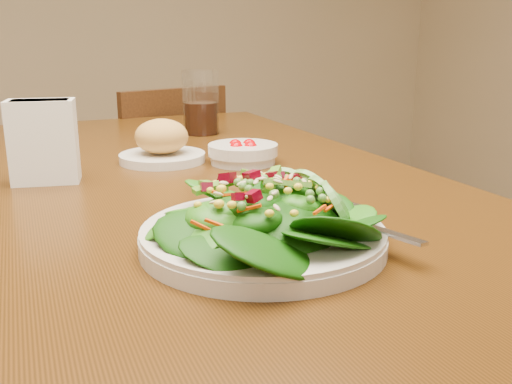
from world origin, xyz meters
TOP-DOWN VIEW (x-y plane):
  - dining_table at (0.00, 0.00)m, footprint 0.90×1.40m
  - chair_far at (0.20, 0.86)m, footprint 0.47×0.47m
  - salad_plate at (0.05, -0.39)m, footprint 0.28×0.28m
  - bread_plate at (0.04, 0.10)m, footprint 0.16×0.16m
  - tomato_bowl at (0.17, 0.02)m, footprint 0.13×0.13m
  - drinking_glass at (0.20, 0.37)m, footprint 0.09×0.09m
  - napkin_holder at (-0.17, 0.02)m, footprint 0.11×0.08m

SIDE VIEW (x-z plane):
  - chair_far at x=0.20m, z-range 0.02..0.85m
  - dining_table at x=0.00m, z-range 0.27..1.02m
  - tomato_bowl at x=0.17m, z-range 0.75..0.79m
  - salad_plate at x=0.05m, z-range 0.74..0.82m
  - bread_plate at x=0.04m, z-range 0.74..0.82m
  - drinking_glass at x=0.20m, z-range 0.74..0.89m
  - napkin_holder at x=-0.17m, z-range 0.75..0.89m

